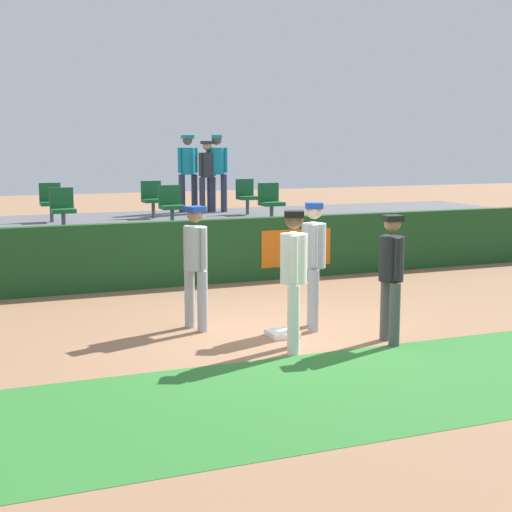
{
  "coord_description": "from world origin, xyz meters",
  "views": [
    {
      "loc": [
        -4.17,
        -9.37,
        2.71
      ],
      "look_at": [
        -0.05,
        0.96,
        1.0
      ],
      "focal_mm": 52.51,
      "sensor_mm": 36.0,
      "label": 1
    }
  ],
  "objects_px": {
    "player_coach_visitor": "(195,259)",
    "spectator_casual": "(188,168)",
    "seat_front_right": "(270,200)",
    "seat_back_left": "(51,200)",
    "player_runner_visitor": "(314,256)",
    "seat_back_right": "(246,195)",
    "first_base": "(282,334)",
    "spectator_capped": "(217,168)",
    "spectator_hooded": "(207,171)",
    "seat_front_center": "(171,203)",
    "seat_front_left": "(63,207)",
    "seat_back_center": "(152,197)",
    "player_fielder_home": "(294,271)",
    "player_umpire": "(391,270)"
  },
  "relations": [
    {
      "from": "seat_back_right",
      "to": "seat_back_left",
      "type": "xyz_separation_m",
      "value": [
        -4.55,
        0.0,
        0.0
      ]
    },
    {
      "from": "seat_front_center",
      "to": "seat_front_right",
      "type": "bearing_deg",
      "value": 0.0
    },
    {
      "from": "player_fielder_home",
      "to": "spectator_hooded",
      "type": "bearing_deg",
      "value": -167.9
    },
    {
      "from": "player_fielder_home",
      "to": "seat_back_left",
      "type": "distance_m",
      "value": 8.37
    },
    {
      "from": "spectator_capped",
      "to": "spectator_casual",
      "type": "bearing_deg",
      "value": -4.5
    },
    {
      "from": "player_runner_visitor",
      "to": "seat_front_right",
      "type": "distance_m",
      "value": 5.59
    },
    {
      "from": "spectator_hooded",
      "to": "spectator_capped",
      "type": "bearing_deg",
      "value": 161.48
    },
    {
      "from": "seat_front_left",
      "to": "player_coach_visitor",
      "type": "bearing_deg",
      "value": -75.45
    },
    {
      "from": "player_umpire",
      "to": "seat_front_right",
      "type": "relative_size",
      "value": 2.07
    },
    {
      "from": "first_base",
      "to": "spectator_capped",
      "type": "height_order",
      "value": "spectator_capped"
    },
    {
      "from": "player_runner_visitor",
      "to": "seat_back_center",
      "type": "height_order",
      "value": "player_runner_visitor"
    },
    {
      "from": "player_runner_visitor",
      "to": "seat_front_left",
      "type": "xyz_separation_m",
      "value": [
        -2.83,
        5.35,
        0.37
      ]
    },
    {
      "from": "seat_front_left",
      "to": "spectator_hooded",
      "type": "height_order",
      "value": "spectator_hooded"
    },
    {
      "from": "player_runner_visitor",
      "to": "seat_front_left",
      "type": "distance_m",
      "value": 6.06
    },
    {
      "from": "seat_back_left",
      "to": "spectator_hooded",
      "type": "height_order",
      "value": "spectator_hooded"
    },
    {
      "from": "player_fielder_home",
      "to": "player_runner_visitor",
      "type": "height_order",
      "value": "player_runner_visitor"
    },
    {
      "from": "seat_front_left",
      "to": "spectator_capped",
      "type": "height_order",
      "value": "spectator_capped"
    },
    {
      "from": "seat_back_left",
      "to": "seat_front_center",
      "type": "height_order",
      "value": "same"
    },
    {
      "from": "seat_front_right",
      "to": "seat_back_left",
      "type": "bearing_deg",
      "value": 157.84
    },
    {
      "from": "first_base",
      "to": "seat_front_center",
      "type": "relative_size",
      "value": 0.48
    },
    {
      "from": "seat_front_right",
      "to": "first_base",
      "type": "bearing_deg",
      "value": -111.16
    },
    {
      "from": "player_coach_visitor",
      "to": "spectator_casual",
      "type": "height_order",
      "value": "spectator_casual"
    },
    {
      "from": "seat_back_left",
      "to": "spectator_casual",
      "type": "height_order",
      "value": "spectator_casual"
    },
    {
      "from": "first_base",
      "to": "seat_front_left",
      "type": "height_order",
      "value": "seat_front_left"
    },
    {
      "from": "seat_front_left",
      "to": "seat_front_right",
      "type": "bearing_deg",
      "value": 0.0
    },
    {
      "from": "seat_back_right",
      "to": "seat_front_right",
      "type": "distance_m",
      "value": 1.8
    },
    {
      "from": "seat_front_right",
      "to": "spectator_capped",
      "type": "bearing_deg",
      "value": 97.03
    },
    {
      "from": "player_coach_visitor",
      "to": "seat_front_left",
      "type": "bearing_deg",
      "value": 176.26
    },
    {
      "from": "seat_front_center",
      "to": "spectator_capped",
      "type": "distance_m",
      "value": 3.3
    },
    {
      "from": "seat_back_right",
      "to": "spectator_hooded",
      "type": "bearing_deg",
      "value": 129.93
    },
    {
      "from": "player_fielder_home",
      "to": "seat_back_right",
      "type": "distance_m",
      "value": 8.46
    },
    {
      "from": "seat_back_center",
      "to": "spectator_casual",
      "type": "bearing_deg",
      "value": 43.01
    },
    {
      "from": "player_runner_visitor",
      "to": "seat_back_right",
      "type": "bearing_deg",
      "value": -169.83
    },
    {
      "from": "spectator_casual",
      "to": "player_runner_visitor",
      "type": "bearing_deg",
      "value": 79.55
    },
    {
      "from": "seat_front_right",
      "to": "player_coach_visitor",
      "type": "bearing_deg",
      "value": -123.63
    },
    {
      "from": "spectator_casual",
      "to": "seat_front_center",
      "type": "bearing_deg",
      "value": 60.63
    },
    {
      "from": "seat_back_center",
      "to": "spectator_capped",
      "type": "distance_m",
      "value": 2.11
    },
    {
      "from": "seat_front_right",
      "to": "seat_front_left",
      "type": "bearing_deg",
      "value": -180.0
    },
    {
      "from": "seat_back_left",
      "to": "seat_back_center",
      "type": "relative_size",
      "value": 1.0
    },
    {
      "from": "seat_front_right",
      "to": "spectator_casual",
      "type": "height_order",
      "value": "spectator_casual"
    },
    {
      "from": "player_runner_visitor",
      "to": "spectator_hooded",
      "type": "xyz_separation_m",
      "value": [
        1.0,
        7.99,
        0.91
      ]
    },
    {
      "from": "player_runner_visitor",
      "to": "seat_back_left",
      "type": "xyz_separation_m",
      "value": [
        -2.85,
        7.15,
        0.37
      ]
    },
    {
      "from": "seat_back_left",
      "to": "spectator_capped",
      "type": "relative_size",
      "value": 0.45
    },
    {
      "from": "seat_back_right",
      "to": "spectator_hooded",
      "type": "xyz_separation_m",
      "value": [
        -0.7,
        0.84,
        0.54
      ]
    },
    {
      "from": "player_runner_visitor",
      "to": "spectator_casual",
      "type": "height_order",
      "value": "spectator_casual"
    },
    {
      "from": "player_fielder_home",
      "to": "seat_back_right",
      "type": "relative_size",
      "value": 2.19
    },
    {
      "from": "seat_front_left",
      "to": "seat_back_center",
      "type": "relative_size",
      "value": 1.0
    },
    {
      "from": "seat_back_left",
      "to": "spectator_casual",
      "type": "relative_size",
      "value": 0.45
    },
    {
      "from": "player_runner_visitor",
      "to": "spectator_hooded",
      "type": "distance_m",
      "value": 8.11
    },
    {
      "from": "seat_front_left",
      "to": "seat_back_center",
      "type": "distance_m",
      "value": 2.87
    }
  ]
}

